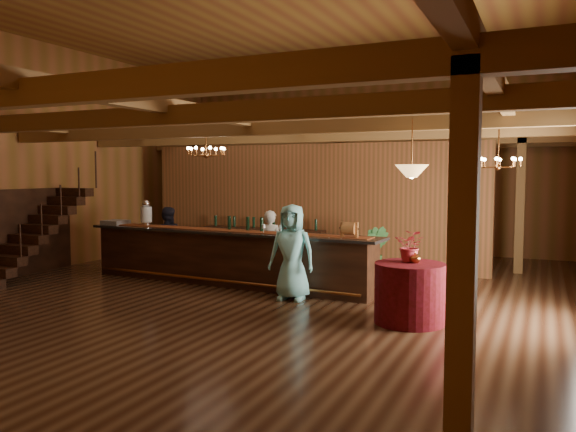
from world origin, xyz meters
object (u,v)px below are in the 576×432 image
at_px(guest, 292,252).
at_px(raffle_drum, 349,229).
at_px(beverage_dispenser, 146,213).
at_px(chandelier_right, 498,162).
at_px(staff_second, 167,239).
at_px(chandelier_left, 206,151).
at_px(backbar_shelf, 264,246).
at_px(tasting_bar, 226,257).
at_px(pendant_lamp, 412,171).
at_px(round_table, 410,293).
at_px(floor_plant, 374,252).
at_px(bartender, 270,246).

bearing_deg(guest, raffle_drum, 25.37).
bearing_deg(raffle_drum, beverage_dispenser, 175.72).
height_order(chandelier_right, staff_second, chandelier_right).
height_order(chandelier_left, chandelier_right, same).
height_order(chandelier_left, staff_second, chandelier_left).
relative_size(raffle_drum, guest, 0.19).
xyz_separation_m(backbar_shelf, guest, (2.39, -3.49, 0.43)).
xyz_separation_m(tasting_bar, raffle_drum, (2.81, -0.20, 0.74)).
bearing_deg(tasting_bar, beverage_dispenser, 178.57).
distance_m(pendant_lamp, guest, 2.90).
relative_size(chandelier_left, guest, 0.45).
relative_size(round_table, pendant_lamp, 1.23).
distance_m(round_table, floor_plant, 3.82).
relative_size(tasting_bar, round_table, 6.28).
bearing_deg(floor_plant, tasting_bar, -143.02).
bearing_deg(chandelier_right, guest, -154.84).
height_order(tasting_bar, round_table, tasting_bar).
bearing_deg(bartender, raffle_drum, 149.63).
xyz_separation_m(tasting_bar, floor_plant, (2.66, 2.00, 0.01)).
relative_size(tasting_bar, guest, 3.87).
relative_size(pendant_lamp, guest, 0.50).
bearing_deg(round_table, raffle_drum, 138.32).
bearing_deg(tasting_bar, backbar_shelf, 103.60).
bearing_deg(round_table, tasting_bar, 160.80).
relative_size(chandelier_left, chandelier_right, 1.00).
height_order(beverage_dispenser, staff_second, beverage_dispenser).
relative_size(beverage_dispenser, bartender, 0.38).
distance_m(chandelier_left, floor_plant, 4.34).
height_order(tasting_bar, chandelier_left, chandelier_left).
distance_m(staff_second, floor_plant, 4.89).
bearing_deg(chandelier_left, pendant_lamp, -16.37).
relative_size(backbar_shelf, guest, 1.86).
xyz_separation_m(chandelier_left, floor_plant, (3.06, 2.11, -2.24)).
bearing_deg(floor_plant, backbar_shelf, 166.85).
xyz_separation_m(beverage_dispenser, floor_plant, (4.90, 1.82, -0.85)).
bearing_deg(bartender, staff_second, -6.81).
xyz_separation_m(backbar_shelf, floor_plant, (3.17, -0.74, 0.12)).
distance_m(bartender, guest, 1.88).
height_order(bartender, floor_plant, bartender).
relative_size(round_table, chandelier_right, 1.38).
bearing_deg(raffle_drum, guest, -149.60).
height_order(pendant_lamp, staff_second, pendant_lamp).
height_order(tasting_bar, bartender, bartender).
bearing_deg(raffle_drum, chandelier_right, 23.09).
bearing_deg(round_table, floor_plant, 114.53).
bearing_deg(floor_plant, raffle_drum, -85.97).
relative_size(pendant_lamp, staff_second, 0.58).
distance_m(tasting_bar, raffle_drum, 2.92).
bearing_deg(raffle_drum, backbar_shelf, 138.47).
bearing_deg(raffle_drum, staff_second, 169.67).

